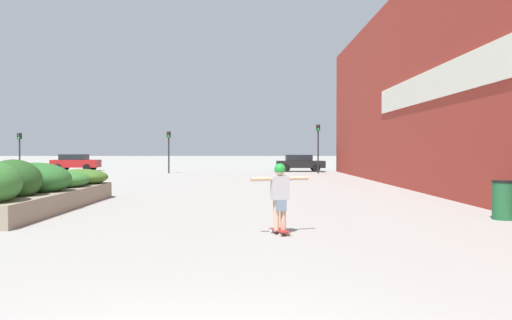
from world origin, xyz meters
The scene contains 10 objects.
building_wall_right centered at (7.89, 17.32, 4.75)m, with size 0.67×41.49×9.51m.
planter_box centered at (-5.77, 11.24, 0.67)m, with size 2.09×8.60×1.55m.
skateboard centered at (1.13, 7.05, 0.07)m, with size 0.44×0.69×0.09m.
skateboarder centered at (1.13, 7.05, 0.94)m, with size 1.26×0.54×1.41m.
trash_bin centered at (6.96, 9.22, 0.50)m, with size 0.54×0.54×1.00m.
car_leftmost centered at (-14.61, 39.45, 0.75)m, with size 3.87×1.86×1.43m.
car_center_left centered at (4.54, 38.06, 0.74)m, with size 3.98×1.89×1.39m.
traffic_light_left centered at (-5.84, 34.83, 2.21)m, with size 0.28×0.30×3.21m.
traffic_light_right centered at (5.59, 34.50, 2.52)m, with size 0.28×0.30×3.73m.
traffic_light_far_left centered at (-16.86, 34.00, 2.12)m, with size 0.28×0.30×3.06m.
Camera 1 is at (0.54, -3.42, 1.77)m, focal length 35.00 mm.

